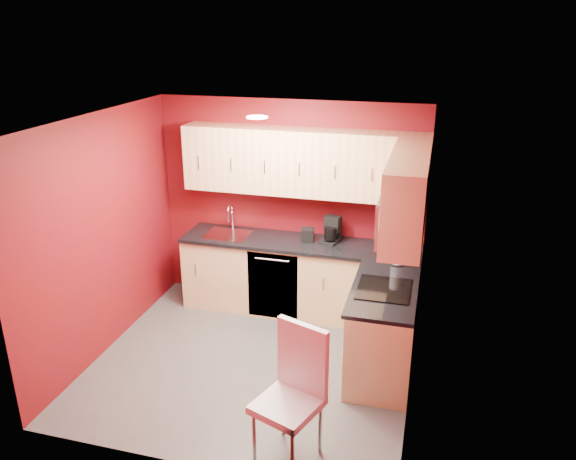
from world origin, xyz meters
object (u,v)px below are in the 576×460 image
at_px(paper_towel, 398,250).
at_px(dining_chair, 287,398).
at_px(microwave, 401,217).
at_px(coffee_maker, 330,230).
at_px(napkin_holder, 307,235).
at_px(sink, 228,231).

bearing_deg(paper_towel, dining_chair, -107.67).
distance_m(microwave, coffee_maker, 1.48).
xyz_separation_m(coffee_maker, paper_towel, (0.81, -0.40, 0.00)).
bearing_deg(paper_towel, microwave, -86.40).
bearing_deg(napkin_holder, paper_towel, -19.80).
bearing_deg(sink, microwave, -25.60).
height_order(coffee_maker, dining_chair, coffee_maker).
relative_size(microwave, coffee_maker, 2.48).
xyz_separation_m(coffee_maker, napkin_holder, (-0.26, -0.02, -0.08)).
xyz_separation_m(microwave, dining_chair, (-0.69, -1.40, -1.09)).
xyz_separation_m(sink, dining_chair, (1.40, -2.40, -0.38)).
height_order(sink, dining_chair, sink).
bearing_deg(napkin_holder, coffee_maker, 3.80).
xyz_separation_m(sink, napkin_holder, (0.98, 0.03, 0.04)).
xyz_separation_m(sink, paper_towel, (2.05, -0.35, 0.12)).
xyz_separation_m(sink, coffee_maker, (1.25, 0.05, 0.12)).
distance_m(microwave, sink, 2.43).
relative_size(napkin_holder, dining_chair, 0.13).
relative_size(paper_towel, dining_chair, 0.27).
height_order(sink, napkin_holder, sink).
height_order(sink, coffee_maker, sink).
distance_m(napkin_holder, paper_towel, 1.14).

